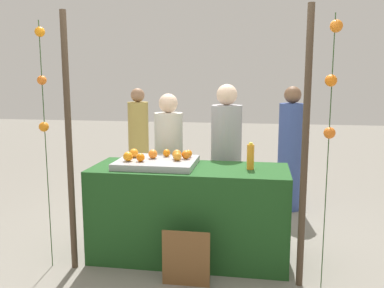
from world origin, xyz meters
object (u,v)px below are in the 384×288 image
(orange_0, at_px, (128,157))
(vendor_left, at_px, (169,168))
(orange_1, at_px, (186,155))
(juice_bottle, at_px, (250,157))
(chalkboard_sign, at_px, (186,259))
(stall_counter, at_px, (189,213))
(vendor_right, at_px, (226,166))

(orange_0, relative_size, vendor_left, 0.06)
(orange_1, distance_m, juice_bottle, 0.63)
(orange_0, xyz_separation_m, vendor_left, (0.22, 0.76, -0.27))
(orange_0, distance_m, chalkboard_sign, 1.10)
(orange_0, height_order, orange_1, orange_0)
(orange_1, height_order, chalkboard_sign, orange_1)
(chalkboard_sign, bearing_deg, orange_1, 99.95)
(orange_0, xyz_separation_m, chalkboard_sign, (0.64, -0.46, -0.77))
(orange_1, bearing_deg, orange_0, -159.06)
(chalkboard_sign, bearing_deg, stall_counter, 96.67)
(orange_0, bearing_deg, stall_counter, 10.21)
(stall_counter, height_order, chalkboard_sign, stall_counter)
(orange_0, distance_m, vendor_right, 1.19)
(stall_counter, relative_size, orange_1, 21.77)
(vendor_left, bearing_deg, orange_1, -62.20)
(juice_bottle, distance_m, vendor_left, 1.16)
(stall_counter, height_order, vendor_right, vendor_right)
(orange_1, relative_size, juice_bottle, 0.34)
(orange_0, distance_m, vendor_left, 0.84)
(juice_bottle, bearing_deg, chalkboard_sign, -131.40)
(stall_counter, bearing_deg, vendor_right, 66.89)
(stall_counter, distance_m, chalkboard_sign, 0.61)
(juice_bottle, relative_size, chalkboard_sign, 0.51)
(orange_1, height_order, juice_bottle, juice_bottle)
(orange_0, height_order, vendor_left, vendor_left)
(orange_0, distance_m, orange_1, 0.56)
(stall_counter, relative_size, vendor_right, 1.12)
(orange_1, bearing_deg, vendor_left, 117.80)
(chalkboard_sign, bearing_deg, vendor_left, 108.65)
(stall_counter, xyz_separation_m, vendor_right, (0.29, 0.69, 0.33))
(chalkboard_sign, distance_m, vendor_left, 1.38)
(vendor_right, bearing_deg, stall_counter, -113.11)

